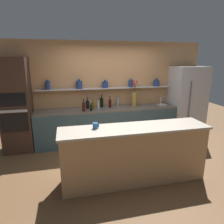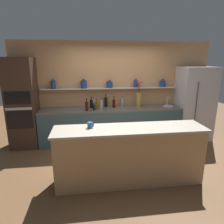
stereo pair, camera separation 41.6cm
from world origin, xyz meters
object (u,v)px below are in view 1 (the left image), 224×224
coffee_mug (95,126)px  bottle_wine_7 (87,104)px  flower_vase (134,98)px  bottle_spirit_3 (118,102)px  bottle_sauce_1 (91,108)px  refrigerator (187,102)px  bottle_wine_2 (110,103)px  bottle_spirit_8 (90,104)px  oven_tower (16,106)px  sink_fixture (162,104)px  bottle_wine_6 (84,107)px  bottle_wine_5 (102,102)px  bottle_oil_0 (93,105)px  bottle_spirit_4 (98,105)px

coffee_mug → bottle_wine_7: bearing=87.8°
flower_vase → bottle_spirit_3: bearing=162.6°
bottle_sauce_1 → bottle_spirit_3: bottle_spirit_3 is taller
refrigerator → flower_vase: size_ratio=2.79×
bottle_wine_2 → bottle_spirit_8: bearing=-179.5°
oven_tower → bottle_spirit_8: (1.73, 0.05, -0.06)m
sink_fixture → flower_vase: bearing=178.2°
bottle_sauce_1 → bottle_wine_6: bottle_wine_6 is taller
refrigerator → bottle_sauce_1: bearing=-177.1°
flower_vase → coffee_mug: bearing=-126.3°
bottle_wine_5 → bottle_oil_0: bearing=-141.5°
sink_fixture → bottle_oil_0: bottle_oil_0 is taller
bottle_oil_0 → bottle_sauce_1: bottle_oil_0 is taller
bottle_wine_5 → bottle_spirit_8: 0.34m
oven_tower → bottle_spirit_8: size_ratio=8.08×
oven_tower → bottle_spirit_4: 1.91m
bottle_spirit_8 → bottle_oil_0: bearing=-47.4°
bottle_wine_7 → sink_fixture: bearing=-2.7°
sink_fixture → coffee_mug: 2.75m
sink_fixture → bottle_wine_2: bearing=178.3°
bottle_wine_7 → oven_tower: bearing=-176.3°
bottle_wine_2 → bottle_wine_5: bottle_wine_5 is taller
bottle_spirit_4 → bottle_spirit_3: bearing=26.8°
bottle_wine_6 → bottle_oil_0: bearing=31.8°
flower_vase → bottle_sauce_1: size_ratio=3.71×
flower_vase → bottle_spirit_4: 1.01m
oven_tower → bottle_wine_2: bearing=1.4°
bottle_wine_2 → bottle_wine_5: bearing=147.8°
refrigerator → oven_tower: 4.43m
coffee_mug → refrigerator: bearing=31.1°
bottle_spirit_4 → coffee_mug: bottle_spirit_4 is taller
bottle_wine_2 → bottle_wine_7: bottle_wine_2 is taller
bottle_sauce_1 → bottle_wine_7: bearing=101.0°
bottle_spirit_4 → bottle_spirit_8: (-0.18, 0.18, -0.00)m
bottle_spirit_3 → coffee_mug: bottle_spirit_3 is taller
bottle_wine_2 → bottle_spirit_3: size_ratio=1.08×
bottle_wine_7 → bottle_sauce_1: bearing=-79.0°
flower_vase → bottle_spirit_8: (-1.17, 0.01, -0.12)m
sink_fixture → bottle_wine_7: bearing=177.3°
bottle_spirit_8 → bottle_wine_6: bearing=-129.0°
refrigerator → bottle_wine_7: (-2.76, 0.14, 0.05)m
flower_vase → sink_fixture: flower_vase is taller
refrigerator → bottle_wine_2: refrigerator is taller
bottle_spirit_4 → sink_fixture: bearing=4.5°
refrigerator → bottle_wine_6: bearing=-177.2°
refrigerator → bottle_spirit_8: 2.70m
refrigerator → sink_fixture: 0.72m
bottle_wine_2 → bottle_spirit_3: bottle_wine_2 is taller
oven_tower → sink_fixture: 3.71m
bottle_wine_5 → bottle_sauce_1: bearing=-133.2°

